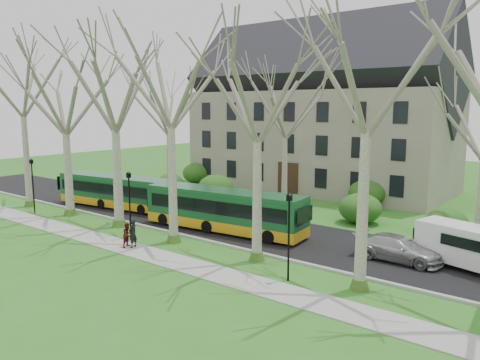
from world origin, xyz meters
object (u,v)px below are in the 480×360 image
at_px(bus_lead, 115,191).
at_px(bus_follow, 224,210).
at_px(van_a, 469,248).
at_px(sedan, 398,248).
at_px(pedestrian_a, 133,233).
at_px(pedestrian_b, 128,235).

distance_m(bus_lead, bus_follow, 12.13).
distance_m(bus_follow, van_a, 15.13).
bearing_deg(bus_follow, sedan, -0.72).
bearing_deg(pedestrian_a, bus_follow, 151.63).
distance_m(bus_follow, pedestrian_b, 6.85).
bearing_deg(sedan, van_a, -73.80).
bearing_deg(bus_lead, sedan, -5.64).
relative_size(pedestrian_a, pedestrian_b, 1.17).
height_order(sedan, pedestrian_a, pedestrian_a).
bearing_deg(van_a, pedestrian_a, -138.24).
relative_size(sedan, van_a, 0.92).
xyz_separation_m(bus_follow, van_a, (14.99, 1.99, -0.33)).
xyz_separation_m(bus_lead, bus_follow, (12.13, -0.21, 0.09)).
height_order(van_a, pedestrian_a, van_a).
xyz_separation_m(bus_lead, sedan, (23.77, 0.85, -0.68)).
xyz_separation_m(bus_lead, pedestrian_a, (10.27, -6.54, -0.52)).
relative_size(bus_lead, pedestrian_b, 7.47).
bearing_deg(pedestrian_b, bus_lead, 47.10).
bearing_deg(pedestrian_a, bus_lead, -134.46).
bearing_deg(van_a, bus_lead, -160.75).
bearing_deg(pedestrian_b, pedestrian_a, -75.58).
relative_size(van_a, pedestrian_a, 3.02).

